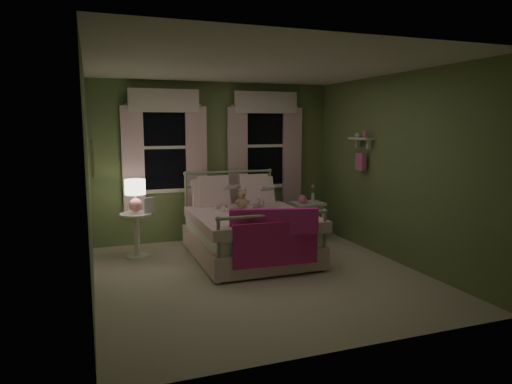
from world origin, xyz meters
name	(u,v)px	position (x,y,z in m)	size (l,w,h in m)	color
room_shell	(260,174)	(0.00, 0.00, 1.30)	(4.20, 4.20, 4.20)	beige
bed	(248,231)	(0.13, 0.84, 0.38)	(1.58, 2.04, 1.18)	white
pink_throw	(275,231)	(0.13, -0.19, 0.61)	(1.10, 0.38, 0.71)	#E52CA1
child_left	(221,188)	(-0.15, 1.26, 0.96)	(0.29, 0.19, 0.78)	#F7D1DD
child_right	(256,191)	(0.41, 1.26, 0.89)	(0.31, 0.25, 0.65)	#F7D1DD
book_left	(226,191)	(-0.15, 1.01, 0.96)	(0.20, 0.27, 0.03)	beige
book_right	(262,192)	(0.41, 1.01, 0.92)	(0.20, 0.27, 0.02)	beige
teddy_bear	(242,200)	(0.13, 1.10, 0.79)	(0.23, 0.18, 0.30)	tan
nightstand_left	(137,229)	(-1.39, 1.35, 0.42)	(0.46, 0.46, 0.65)	white
table_lamp	(135,192)	(-1.39, 1.35, 0.95)	(0.29, 0.29, 0.46)	pink
book_nightstand	(144,213)	(-1.29, 1.27, 0.66)	(0.16, 0.22, 0.02)	beige
nightstand_right	(308,208)	(1.34, 1.35, 0.55)	(0.50, 0.40, 0.64)	white
pink_toy	(302,199)	(1.24, 1.35, 0.71)	(0.14, 0.19, 0.14)	pink
bud_vase	(313,193)	(1.46, 1.40, 0.79)	(0.06, 0.06, 0.28)	white
window_left	(165,143)	(-0.85, 2.03, 1.62)	(1.34, 0.13, 1.96)	black
window_right	(265,142)	(0.85, 2.03, 1.62)	(1.34, 0.13, 1.96)	black
wall_shelf	(361,150)	(1.90, 0.70, 1.52)	(0.15, 0.50, 0.60)	white
framed_picture	(92,158)	(-1.95, 0.60, 1.50)	(0.03, 0.32, 0.42)	beige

